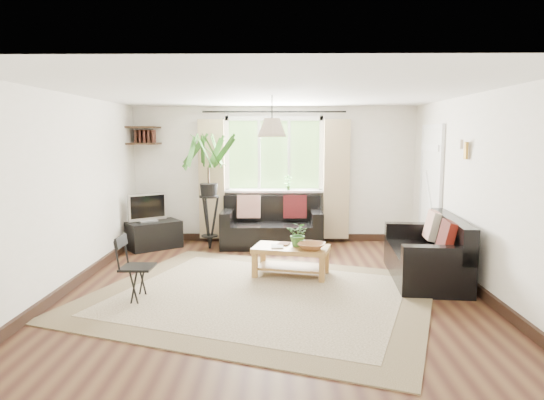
{
  "coord_description": "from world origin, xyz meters",
  "views": [
    {
      "loc": [
        0.1,
        -5.89,
        1.89
      ],
      "look_at": [
        0.0,
        0.4,
        1.05
      ],
      "focal_mm": 32.0,
      "sensor_mm": 36.0,
      "label": 1
    }
  ],
  "objects_px": {
    "folding_chair": "(138,268)",
    "palm_stand": "(209,191)",
    "coffee_table": "(291,261)",
    "tv_stand": "(154,235)",
    "sofa_right": "(425,250)",
    "sofa_back": "(272,223)"
  },
  "relations": [
    {
      "from": "folding_chair",
      "to": "palm_stand",
      "type": "bearing_deg",
      "value": -9.04
    },
    {
      "from": "coffee_table",
      "to": "tv_stand",
      "type": "bearing_deg",
      "value": 144.81
    },
    {
      "from": "palm_stand",
      "to": "sofa_right",
      "type": "bearing_deg",
      "value": -28.86
    },
    {
      "from": "palm_stand",
      "to": "folding_chair",
      "type": "bearing_deg",
      "value": -99.79
    },
    {
      "from": "tv_stand",
      "to": "folding_chair",
      "type": "xyz_separation_m",
      "value": [
        0.49,
        -2.6,
        0.15
      ]
    },
    {
      "from": "sofa_back",
      "to": "sofa_right",
      "type": "relative_size",
      "value": 1.01
    },
    {
      "from": "palm_stand",
      "to": "folding_chair",
      "type": "relative_size",
      "value": 2.56
    },
    {
      "from": "palm_stand",
      "to": "folding_chair",
      "type": "distance_m",
      "value": 2.71
    },
    {
      "from": "tv_stand",
      "to": "folding_chair",
      "type": "distance_m",
      "value": 2.65
    },
    {
      "from": "folding_chair",
      "to": "sofa_right",
      "type": "bearing_deg",
      "value": -75.03
    },
    {
      "from": "coffee_table",
      "to": "palm_stand",
      "type": "bearing_deg",
      "value": 129.68
    },
    {
      "from": "sofa_back",
      "to": "tv_stand",
      "type": "relative_size",
      "value": 2.01
    },
    {
      "from": "sofa_back",
      "to": "folding_chair",
      "type": "bearing_deg",
      "value": -118.37
    },
    {
      "from": "coffee_table",
      "to": "palm_stand",
      "type": "height_order",
      "value": "palm_stand"
    },
    {
      "from": "folding_chair",
      "to": "tv_stand",
      "type": "bearing_deg",
      "value": 11.37
    },
    {
      "from": "tv_stand",
      "to": "folding_chair",
      "type": "bearing_deg",
      "value": -116.4
    },
    {
      "from": "sofa_back",
      "to": "coffee_table",
      "type": "distance_m",
      "value": 1.82
    },
    {
      "from": "sofa_right",
      "to": "palm_stand",
      "type": "xyz_separation_m",
      "value": [
        -3.1,
        1.71,
        0.57
      ]
    },
    {
      "from": "sofa_right",
      "to": "tv_stand",
      "type": "distance_m",
      "value": 4.38
    },
    {
      "from": "sofa_right",
      "to": "tv_stand",
      "type": "xyz_separation_m",
      "value": [
        -4.03,
        1.7,
        -0.17
      ]
    },
    {
      "from": "palm_stand",
      "to": "sofa_back",
      "type": "bearing_deg",
      "value": 9.75
    },
    {
      "from": "sofa_back",
      "to": "coffee_table",
      "type": "relative_size",
      "value": 1.71
    }
  ]
}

